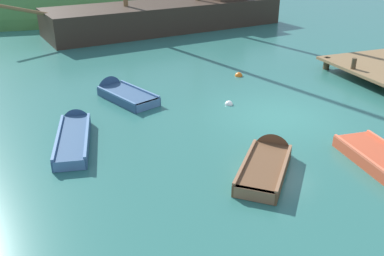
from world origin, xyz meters
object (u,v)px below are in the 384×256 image
buoy_white (229,104)px  buoy_orange (239,76)px  sailing_ship (169,19)px  rowboat_outer_left (120,94)px  rowboat_far (267,162)px  rowboat_near_dock (75,134)px

buoy_white → buoy_orange: buoy_orange is taller
sailing_ship → buoy_orange: (-0.23, -10.59, -0.60)m
buoy_white → buoy_orange: size_ratio=0.88×
rowboat_outer_left → buoy_white: size_ratio=11.38×
rowboat_far → sailing_ship: bearing=30.8°
rowboat_near_dock → buoy_orange: 8.26m
rowboat_near_dock → rowboat_far: 5.90m
rowboat_near_dock → buoy_orange: bearing=-53.8°
rowboat_far → buoy_white: 4.49m
buoy_white → rowboat_far: bearing=-102.0°
rowboat_near_dock → rowboat_far: bearing=-117.9°
sailing_ship → buoy_orange: size_ratio=54.28×
rowboat_outer_left → rowboat_far: 7.12m
rowboat_outer_left → rowboat_far: (2.62, -6.62, 0.01)m
sailing_ship → rowboat_near_dock: bearing=52.5°
buoy_orange → buoy_white: bearing=-122.5°
rowboat_outer_left → buoy_orange: rowboat_outer_left is taller
sailing_ship → buoy_orange: sailing_ship is taller
sailing_ship → rowboat_outer_left: sailing_ship is taller
rowboat_far → rowboat_outer_left: bearing=61.9°
rowboat_outer_left → buoy_orange: bearing=-104.9°
sailing_ship → rowboat_far: sailing_ship is taller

